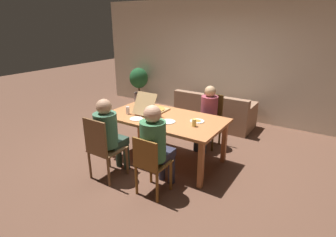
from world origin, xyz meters
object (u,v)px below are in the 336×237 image
Objects in this scene: person_1 at (155,142)px; drinking_glass_0 at (128,110)px; chair_1 at (150,163)px; person_2 at (109,131)px; pizza_box_0 at (153,109)px; person_0 at (207,113)px; drinking_glass_1 at (194,123)px; chair_2 at (102,146)px; plate_1 at (168,122)px; chair_0 at (211,118)px; plate_0 at (197,121)px; dining_table at (165,121)px; couch at (214,113)px; plate_2 at (136,119)px; potted_plant at (139,81)px.

drinking_glass_0 is at bearing 148.50° from person_1.
person_2 is (-0.81, 0.09, 0.24)m from chair_1.
person_2 reaches higher than pizza_box_0.
person_0 is 0.95m from drinking_glass_1.
plate_1 is (0.59, 0.86, 0.23)m from chair_2.
person_0 is at bearing 64.16° from person_2.
chair_0 reaches higher than plate_0.
chair_0 is 4.18× the size of plate_1.
dining_table is 1.98m from couch.
plate_1 is (-0.23, -0.98, 0.09)m from person_0.
person_1 is 0.86m from chair_2.
pizza_box_0 is at bearing 89.54° from plate_2.
drinking_glass_0 is 1.21m from drinking_glass_1.
dining_table is 0.96m from person_2.
person_1 is 0.74× the size of couch.
person_2 is 0.54m from plate_2.
pizza_box_0 is 0.46m from plate_2.
chair_2 is 8.65× the size of drinking_glass_1.
dining_table is at bearing -112.27° from chair_0.
chair_2 is at bearing -130.48° from plate_0.
drinking_glass_0 is at bearing -160.97° from dining_table.
potted_plant reaches higher than plate_2.
chair_1 is 4.05× the size of plate_2.
plate_2 is (0.09, 0.69, 0.23)m from chair_2.
person_2 is at bearing -134.80° from plate_0.
person_0 is at bearing 101.62° from plate_0.
plate_0 reaches higher than plate_2.
plate_0 is at bearing 26.52° from plate_2.
person_0 is 1.24m from couch.
person_0 is at bearing 90.00° from person_1.
couch is 2.54m from potted_plant.
chair_1 is 7.57× the size of drinking_glass_1.
person_2 is (-0.00, 0.16, 0.18)m from chair_2.
plate_2 is at bearing -99.79° from couch.
chair_1 is at bearing -97.89° from plate_0.
couch is at bearing 80.77° from chair_2.
plate_0 is 0.22× the size of potted_plant.
couch is at bearing 92.86° from plate_1.
person_2 is 5.45× the size of plate_0.
chair_2 is 4.63× the size of plate_2.
chair_2 is at bearing -97.39° from plate_2.
person_2 is 1.19× the size of potted_plant.
couch is (-0.53, 2.04, -0.55)m from drinking_glass_1.
dining_table is 8.69× the size of plate_0.
dining_table is at bearing 19.03° from drinking_glass_0.
chair_1 is 0.29m from person_1.
potted_plant is at bearing 135.92° from dining_table.
dining_table is 15.25× the size of drinking_glass_0.
plate_2 is 1.87× the size of drinking_glass_1.
plate_1 is at bearing 18.61° from plate_2.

